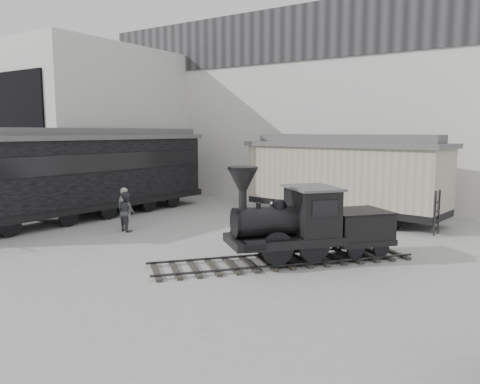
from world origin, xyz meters
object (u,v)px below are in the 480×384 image
Objects in this scene: visitor_a at (125,208)px; visitor_b at (126,211)px; passenger_coach at (82,173)px; boxcar at (343,175)px; locomotive at (303,227)px.

visitor_a is 0.57m from visitor_b.
visitor_b is (3.90, -0.93, -1.36)m from passenger_coach.
boxcar is at bearing -139.18° from visitor_a.
boxcar reaches higher than locomotive.
passenger_coach is 9.00× the size of visitor_b.
locomotive is at bearing -1.62° from passenger_coach.
passenger_coach is at bearing -138.71° from boxcar.
locomotive is 8.14m from boxcar.
boxcar is 10.22m from visitor_a.
visitor_a is at bearing -142.38° from locomotive.
passenger_coach is 3.74m from visitor_a.
locomotive is 0.76× the size of boxcar.
visitor_a is (-8.62, 0.45, -0.22)m from locomotive.
boxcar is 12.42m from passenger_coach.
locomotive reaches higher than visitor_b.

